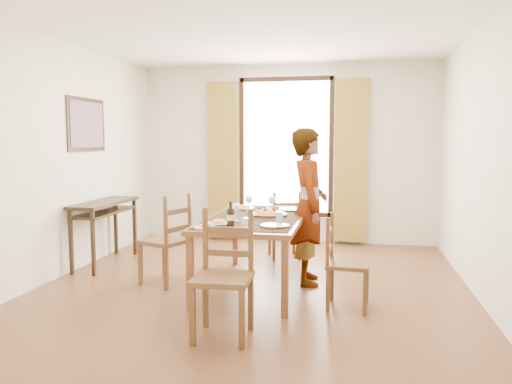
% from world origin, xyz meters
% --- Properties ---
extents(ground, '(5.00, 5.00, 0.00)m').
position_xyz_m(ground, '(0.00, 0.00, 0.00)').
color(ground, '#462116').
rests_on(ground, ground).
extents(room_shell, '(4.60, 5.10, 2.74)m').
position_xyz_m(room_shell, '(-0.00, 0.13, 1.54)').
color(room_shell, silver).
rests_on(room_shell, ground).
extents(console_table, '(0.38, 1.20, 0.80)m').
position_xyz_m(console_table, '(-2.03, 0.60, 0.68)').
color(console_table, black).
rests_on(console_table, ground).
extents(dining_table, '(0.99, 1.87, 0.76)m').
position_xyz_m(dining_table, '(0.02, 0.02, 0.69)').
color(dining_table, brown).
rests_on(dining_table, ground).
extents(chair_west, '(0.57, 0.57, 0.99)m').
position_xyz_m(chair_west, '(-0.94, -0.08, 0.46)').
color(chair_west, '#4F391A').
rests_on(chair_west, ground).
extents(chair_north, '(0.50, 0.50, 0.89)m').
position_xyz_m(chair_north, '(0.14, 1.36, 0.41)').
color(chair_north, '#4F391A').
rests_on(chair_north, ground).
extents(chair_south, '(0.46, 0.46, 1.01)m').
position_xyz_m(chair_south, '(0.04, -1.36, 0.47)').
color(chair_south, '#4F391A').
rests_on(chair_south, ground).
extents(chair_east, '(0.41, 0.41, 0.87)m').
position_xyz_m(chair_east, '(0.97, -0.48, 0.40)').
color(chair_east, '#4F391A').
rests_on(chair_east, ground).
extents(man, '(0.74, 0.60, 1.69)m').
position_xyz_m(man, '(0.56, 0.27, 0.84)').
color(man, '#97999F').
rests_on(man, ground).
extents(plate_sw, '(0.27, 0.27, 0.05)m').
position_xyz_m(plate_sw, '(-0.23, -0.55, 0.78)').
color(plate_sw, silver).
rests_on(plate_sw, dining_table).
extents(plate_se, '(0.27, 0.27, 0.05)m').
position_xyz_m(plate_se, '(0.32, -0.56, 0.78)').
color(plate_se, silver).
rests_on(plate_se, dining_table).
extents(plate_nw, '(0.27, 0.27, 0.05)m').
position_xyz_m(plate_nw, '(-0.24, 0.54, 0.78)').
color(plate_nw, silver).
rests_on(plate_nw, dining_table).
extents(plate_ne, '(0.27, 0.27, 0.05)m').
position_xyz_m(plate_ne, '(0.30, 0.54, 0.78)').
color(plate_ne, silver).
rests_on(plate_ne, dining_table).
extents(pasta_platter, '(0.40, 0.40, 0.10)m').
position_xyz_m(pasta_platter, '(0.14, 0.10, 0.81)').
color(pasta_platter, '#B75C17').
rests_on(pasta_platter, dining_table).
extents(caprese_plate, '(0.20, 0.20, 0.04)m').
position_xyz_m(caprese_plate, '(-0.31, -0.76, 0.78)').
color(caprese_plate, silver).
rests_on(caprese_plate, dining_table).
extents(wine_glass_a, '(0.08, 0.08, 0.18)m').
position_xyz_m(wine_glass_a, '(-0.11, -0.31, 0.85)').
color(wine_glass_a, white).
rests_on(wine_glass_a, dining_table).
extents(wine_glass_b, '(0.08, 0.08, 0.18)m').
position_xyz_m(wine_glass_b, '(0.12, 0.43, 0.85)').
color(wine_glass_b, white).
rests_on(wine_glass_b, dining_table).
extents(wine_glass_c, '(0.08, 0.08, 0.18)m').
position_xyz_m(wine_glass_c, '(-0.14, 0.41, 0.85)').
color(wine_glass_c, white).
rests_on(wine_glass_c, dining_table).
extents(tumbler_a, '(0.07, 0.07, 0.10)m').
position_xyz_m(tumbler_a, '(0.32, -0.27, 0.81)').
color(tumbler_a, silver).
rests_on(tumbler_a, dining_table).
extents(tumbler_b, '(0.07, 0.07, 0.10)m').
position_xyz_m(tumbler_b, '(-0.32, 0.31, 0.81)').
color(tumbler_b, silver).
rests_on(tumbler_b, dining_table).
extents(tumbler_c, '(0.07, 0.07, 0.10)m').
position_xyz_m(tumbler_c, '(0.06, -0.71, 0.81)').
color(tumbler_c, silver).
rests_on(tumbler_c, dining_table).
extents(wine_bottle, '(0.07, 0.07, 0.25)m').
position_xyz_m(wine_bottle, '(-0.07, -0.72, 0.88)').
color(wine_bottle, black).
rests_on(wine_bottle, dining_table).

